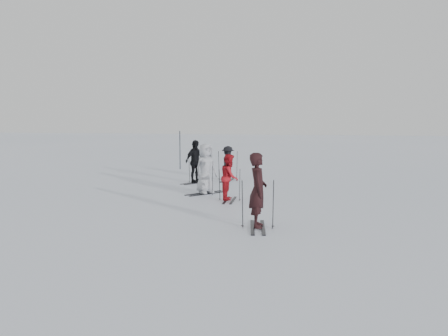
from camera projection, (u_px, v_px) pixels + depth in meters
name	position (u px, v px, depth m)	size (l,w,h in m)	color
ground	(218.00, 200.00, 17.07)	(120.00, 120.00, 0.00)	silver
skier_near_dark	(258.00, 191.00, 12.71)	(0.70, 0.46, 1.91)	black
skier_red	(230.00, 178.00, 16.87)	(0.76, 0.59, 1.56)	#A9131B
skier_grey	(206.00, 169.00, 18.36)	(0.89, 0.58, 1.82)	#A4A7AE
skier_uphill_left	(195.00, 162.00, 21.30)	(1.06, 0.44, 1.82)	black
skier_uphill_far	(228.00, 163.00, 22.27)	(0.97, 0.56, 1.50)	black
skis_near_dark	(258.00, 203.00, 12.74)	(0.93, 1.76, 1.28)	black
skis_red	(230.00, 184.00, 16.89)	(0.82, 1.54, 1.12)	black
skis_grey	(206.00, 176.00, 18.39)	(0.93, 1.76, 1.29)	black
skis_uphill_left	(195.00, 170.00, 21.33)	(0.82, 1.55, 1.13)	black
skis_uphill_far	(228.00, 165.00, 22.28)	(0.98, 1.85, 1.35)	black
piste_marker	(180.00, 150.00, 26.86)	(0.05, 0.05, 2.07)	black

